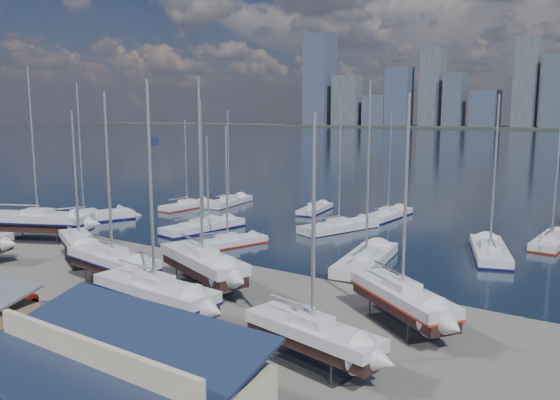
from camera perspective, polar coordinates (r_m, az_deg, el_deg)
The scene contains 24 objects.
ground at distance 47.60m, azimuth -15.13°, elevation -8.42°, with size 1400.00×1400.00×0.00m, color #605E59.
shed_blue at distance 25.75m, azimuth -19.09°, elevation -18.10°, with size 13.65×9.45×4.71m.
sailboat_cradle_0 at distance 66.36m, azimuth -23.94°, elevation -2.03°, with size 12.23×8.07×19.04m.
sailboat_cradle_2 at distance 54.82m, azimuth -20.22°, elevation -4.23°, with size 8.87×6.01×14.31m.
sailboat_cradle_3 at distance 46.87m, azimuth -17.10°, elevation -6.16°, with size 9.95×3.88×15.69m.
sailboat_cradle_4 at distance 44.76m, azimuth -8.09°, elevation -6.47°, with size 10.70×6.43×16.83m.
sailboat_cradle_5 at distance 38.19m, azimuth -12.95°, elevation -9.39°, with size 10.13×3.38×16.12m.
sailboat_cradle_6 at distance 37.22m, azimuth 12.64°, elevation -9.94°, with size 9.19×7.57×15.25m.
sailboat_cradle_7 at distance 30.97m, azimuth 3.42°, elevation -13.78°, with size 8.79×3.90×14.03m.
sailboat_moored_0 at distance 75.97m, azimuth -19.77°, elevation -1.96°, with size 8.10×13.01×18.87m.
sailboat_moored_1 at distance 83.12m, azimuth -9.68°, elevation -0.67°, with size 3.04×9.37×13.84m.
sailboat_moored_2 at distance 85.57m, azimuth -5.34°, elevation -0.30°, with size 4.36×10.55×15.46m.
sailboat_moored_3 at distance 66.75m, azimuth -8.02°, elevation -2.96°, with size 4.87×11.42×16.54m.
sailboat_moored_4 at distance 69.69m, azimuth -7.47°, elevation -2.43°, with size 3.46×8.09×11.82m.
sailboat_moored_5 at distance 79.07m, azimuth 3.70°, elevation -1.05°, with size 3.92×9.20×13.32m.
sailboat_moored_6 at distance 58.66m, azimuth -5.49°, elevation -4.56°, with size 5.23×9.27×13.36m.
sailboat_moored_7 at distance 66.51m, azimuth 6.17°, elevation -2.96°, with size 6.46×11.20×16.32m.
sailboat_moored_8 at distance 75.68m, azimuth 11.25°, elevation -1.65°, with size 3.29×10.24×15.13m.
sailboat_moored_9 at distance 51.77m, azimuth 8.98°, elevation -6.44°, with size 5.15×12.14×17.76m.
sailboat_moored_10 at distance 58.30m, azimuth 21.07°, elevation -5.21°, with size 6.52×11.51×16.59m.
sailboat_moored_11 at distance 65.73m, azimuth 26.49°, elevation -4.01°, with size 3.27×9.82×14.47m.
car_c at distance 43.30m, azimuth -27.16°, elevation -9.87°, with size 2.35×5.09×1.41m, color gray.
car_d at distance 39.50m, azimuth -25.08°, elevation -11.54°, with size 1.90×4.66×1.35m, color gray.
flagpole at distance 46.30m, azimuth -13.25°, elevation 0.28°, with size 1.09×0.12×12.40m.
Camera 1 is at (34.75, -39.42, 13.89)m, focal length 35.00 mm.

